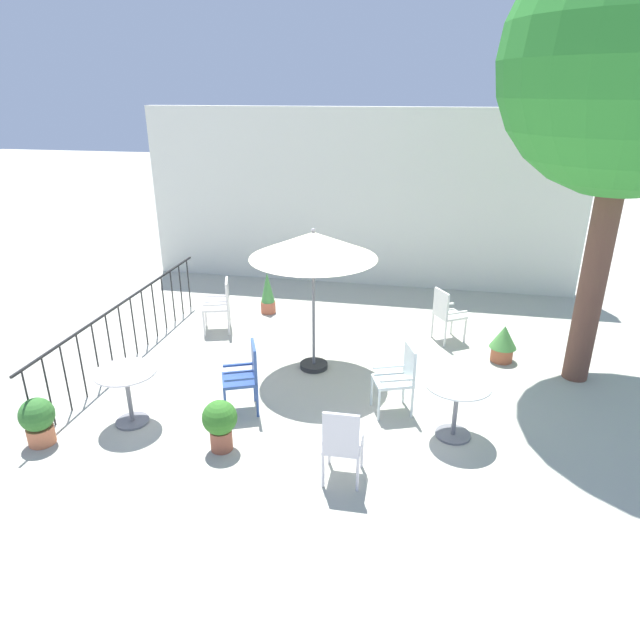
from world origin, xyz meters
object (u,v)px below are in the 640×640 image
patio_chair_3 (399,375)px  potted_plant_2 (268,293)px  patio_chair_2 (246,373)px  potted_plant_1 (220,422)px  cafe_table_1 (127,387)px  patio_chair_0 (342,441)px  patio_chair_1 (221,302)px  potted_plant_0 (503,342)px  cafe_table_0 (456,399)px  patio_umbrella_0 (313,247)px  patio_chair_4 (446,312)px  potted_plant_3 (38,420)px

patio_chair_3 → potted_plant_2: (-2.79, 3.18, -0.15)m
patio_chair_2 → potted_plant_1: (-0.02, -0.94, -0.18)m
patio_chair_2 → patio_chair_3: patio_chair_2 is taller
cafe_table_1 → patio_chair_0: patio_chair_0 is taller
patio_chair_1 → potted_plant_0: bearing=-3.2°
patio_chair_1 → patio_chair_2: 2.86m
cafe_table_0 → patio_chair_2: size_ratio=0.83×
patio_umbrella_0 → potted_plant_2: 3.02m
cafe_table_1 → patio_chair_4: bearing=40.5°
patio_chair_0 → cafe_table_1: bearing=167.7°
cafe_table_1 → patio_chair_4: size_ratio=0.84×
patio_chair_0 → potted_plant_3: bearing=-179.8°
cafe_table_0 → patio_chair_3: bearing=148.1°
patio_chair_4 → potted_plant_3: 6.48m
patio_chair_1 → potted_plant_3: (-0.96, -3.81, -0.22)m
potted_plant_1 → potted_plant_3: size_ratio=1.07×
patio_chair_3 → potted_plant_0: patio_chair_3 is taller
cafe_table_1 → patio_chair_3: patio_chair_3 is taller
cafe_table_0 → patio_chair_2: bearing=178.3°
potted_plant_1 → patio_chair_0: bearing=-11.5°
patio_chair_4 → cafe_table_0: bearing=-87.9°
patio_chair_1 → potted_plant_0: (4.93, -0.27, -0.22)m
potted_plant_0 → potted_plant_2: potted_plant_2 is taller
patio_chair_0 → potted_plant_0: size_ratio=1.56×
patio_chair_3 → potted_plant_1: 2.46m
cafe_table_0 → patio_chair_4: 2.97m
patio_chair_1 → patio_chair_4: size_ratio=1.02×
patio_chair_4 → potted_plant_3: (-4.97, -4.16, -0.21)m
cafe_table_1 → patio_chair_4: (4.09, 3.50, 0.01)m
patio_chair_2 → potted_plant_0: (3.60, 2.27, -0.23)m
patio_umbrella_0 → patio_chair_1: patio_umbrella_0 is taller
patio_chair_4 → patio_chair_1: bearing=-175.1°
patio_chair_0 → patio_chair_4: patio_chair_0 is taller
patio_chair_1 → patio_chair_2: bearing=-62.5°
patio_chair_4 → cafe_table_1: bearing=-139.5°
patio_chair_4 → potted_plant_1: bearing=-125.2°
patio_umbrella_0 → patio_chair_2: 2.11m
patio_chair_0 → potted_plant_1: (-1.55, 0.31, -0.15)m
patio_chair_3 → patio_umbrella_0: bearing=143.7°
patio_chair_0 → patio_chair_2: size_ratio=0.98×
patio_chair_1 → potted_plant_2: 1.19m
patio_umbrella_0 → potted_plant_2: (-1.39, 2.16, -1.59)m
patio_chair_0 → patio_chair_1: (-2.85, 3.80, 0.02)m
patio_chair_2 → potted_plant_2: size_ratio=1.18×
patio_umbrella_0 → patio_chair_2: bearing=-114.4°
patio_umbrella_0 → cafe_table_1: size_ratio=2.85×
potted_plant_3 → cafe_table_0: bearing=13.2°
cafe_table_0 → patio_chair_1: (-4.11, 2.62, 0.02)m
patio_chair_1 → patio_chair_2: size_ratio=0.98×
patio_umbrella_0 → patio_chair_0: 3.17m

